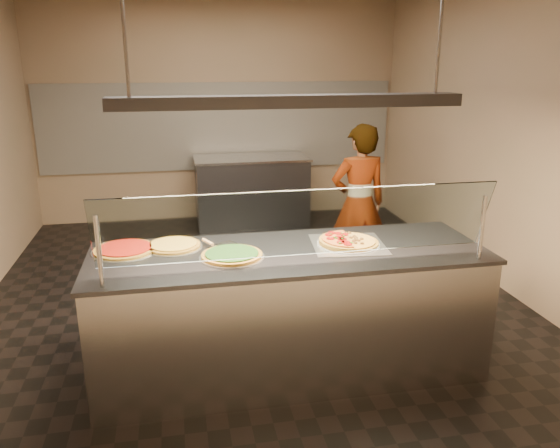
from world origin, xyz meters
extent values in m
cube|color=black|center=(0.00, 0.00, -0.01)|extent=(5.00, 6.00, 0.02)
cube|color=#A18168|center=(0.00, 3.01, 1.50)|extent=(5.00, 0.02, 3.00)
cube|color=#A18168|center=(0.00, -3.01, 1.50)|extent=(5.00, 0.02, 3.00)
cube|color=#A18168|center=(2.51, 0.00, 1.50)|extent=(0.02, 6.00, 3.00)
cube|color=silver|center=(0.00, 2.98, 1.30)|extent=(4.90, 0.02, 1.20)
cube|color=#B7B7BC|center=(0.09, -1.22, 0.45)|extent=(2.72, 0.90, 0.90)
cube|color=#3E3E44|center=(0.09, -1.22, 0.92)|extent=(2.76, 0.94, 0.03)
cylinder|color=#B7B7BC|center=(-1.12, -1.62, 1.15)|extent=(0.03, 0.03, 0.44)
cylinder|color=#B7B7BC|center=(1.30, -1.62, 1.15)|extent=(0.03, 0.03, 0.44)
cube|color=white|center=(0.09, -1.56, 1.23)|extent=(2.52, 0.18, 0.47)
cube|color=silver|center=(0.53, -1.18, 0.93)|extent=(0.56, 0.56, 0.01)
cylinder|color=silver|center=(0.53, -1.18, 0.94)|extent=(0.45, 0.45, 0.01)
cylinder|color=#740A07|center=(0.53, -1.10, 0.99)|extent=(0.06, 0.06, 0.01)
cylinder|color=#740A07|center=(0.49, -1.07, 0.99)|extent=(0.06, 0.06, 0.01)
cylinder|color=#740A07|center=(0.45, -1.05, 0.99)|extent=(0.06, 0.06, 0.01)
cylinder|color=#740A07|center=(0.41, -1.09, 0.99)|extent=(0.06, 0.06, 0.01)
cylinder|color=#740A07|center=(0.47, -1.15, 0.99)|extent=(0.06, 0.06, 0.01)
cylinder|color=#740A07|center=(0.40, -1.17, 0.99)|extent=(0.06, 0.06, 0.01)
cylinder|color=#740A07|center=(0.47, -1.19, 0.99)|extent=(0.06, 0.06, 0.01)
cylinder|color=#740A07|center=(0.48, -1.20, 0.99)|extent=(0.06, 0.06, 0.01)
cylinder|color=#740A07|center=(0.45, -1.26, 0.99)|extent=(0.06, 0.06, 0.01)
cylinder|color=#740A07|center=(0.48, -1.27, 0.99)|extent=(0.06, 0.06, 0.01)
cylinder|color=#740A07|center=(0.48, -1.32, 0.99)|extent=(0.06, 0.06, 0.01)
cube|color=#19590F|center=(0.51, -1.08, 0.99)|extent=(0.02, 0.01, 0.01)
cube|color=#19590F|center=(0.51, -1.14, 0.99)|extent=(0.02, 0.02, 0.01)
cube|color=#19590F|center=(0.43, -1.09, 0.99)|extent=(0.02, 0.02, 0.01)
cube|color=#19590F|center=(0.43, -1.16, 0.99)|extent=(0.02, 0.02, 0.01)
cube|color=#19590F|center=(0.44, -1.18, 0.99)|extent=(0.02, 0.02, 0.01)
cube|color=#19590F|center=(0.48, -1.20, 0.99)|extent=(0.02, 0.02, 0.01)
cube|color=#19590F|center=(0.43, -1.29, 0.99)|extent=(0.02, 0.02, 0.01)
cube|color=#19590F|center=(0.52, -1.30, 0.99)|extent=(0.02, 0.01, 0.01)
sphere|color=#513014|center=(0.56, -1.25, 0.97)|extent=(0.03, 0.03, 0.03)
sphere|color=#513014|center=(0.60, -1.28, 0.97)|extent=(0.03, 0.03, 0.03)
sphere|color=#513014|center=(0.56, -1.21, 0.97)|extent=(0.03, 0.03, 0.03)
sphere|color=#513014|center=(0.60, -1.21, 0.97)|extent=(0.03, 0.03, 0.03)
sphere|color=#513014|center=(0.59, -1.20, 0.97)|extent=(0.03, 0.03, 0.03)
sphere|color=#513014|center=(0.63, -1.18, 0.97)|extent=(0.03, 0.03, 0.03)
sphere|color=#513014|center=(0.59, -1.17, 0.97)|extent=(0.03, 0.03, 0.03)
sphere|color=#513014|center=(0.60, -1.14, 0.97)|extent=(0.03, 0.03, 0.03)
sphere|color=#513014|center=(0.60, -1.11, 0.97)|extent=(0.03, 0.03, 0.03)
sphere|color=#513014|center=(0.57, -1.14, 0.97)|extent=(0.03, 0.03, 0.03)
sphere|color=#513014|center=(0.59, -1.03, 0.97)|extent=(0.03, 0.03, 0.03)
sphere|color=#513014|center=(0.56, -1.03, 0.97)|extent=(0.03, 0.03, 0.03)
cylinder|color=silver|center=(-0.32, -1.27, 0.93)|extent=(0.44, 0.44, 0.01)
cylinder|color=brown|center=(-0.32, -1.27, 0.95)|extent=(0.41, 0.41, 0.02)
cylinder|color=black|center=(-0.32, -1.27, 0.96)|extent=(0.36, 0.36, 0.01)
cylinder|color=silver|center=(-0.70, -0.98, 0.93)|extent=(0.41, 0.41, 0.01)
cylinder|color=brown|center=(-0.70, -0.98, 0.94)|extent=(0.38, 0.38, 0.02)
cylinder|color=gold|center=(-0.70, -0.98, 0.96)|extent=(0.33, 0.33, 0.01)
cylinder|color=silver|center=(-1.04, -1.01, 0.93)|extent=(0.45, 0.45, 0.01)
cylinder|color=brown|center=(-1.04, -1.01, 0.94)|extent=(0.42, 0.42, 0.02)
cylinder|color=#870501|center=(-1.04, -1.01, 0.96)|extent=(0.37, 0.37, 0.01)
cube|color=#B7B7BC|center=(-0.33, -1.07, 0.96)|extent=(0.16, 0.15, 0.00)
cylinder|color=tan|center=(-0.46, -1.00, 0.96)|extent=(0.08, 0.14, 0.02)
cube|color=#3E3E44|center=(0.37, 2.55, 0.45)|extent=(1.50, 0.70, 0.90)
cube|color=#B7B7BC|center=(0.37, 2.55, 0.92)|extent=(1.54, 0.74, 0.03)
imported|color=#42384A|center=(1.15, 0.38, 0.80)|extent=(0.61, 0.43, 1.61)
cube|color=#3E3E44|center=(0.09, -1.22, 1.95)|extent=(2.30, 0.18, 0.08)
cylinder|color=#B7B7BC|center=(-0.91, -1.22, 2.50)|extent=(0.02, 0.02, 1.01)
cylinder|color=#B7B7BC|center=(1.09, -1.22, 2.50)|extent=(0.02, 0.02, 1.01)
camera|label=1|loc=(-0.66, -4.72, 2.22)|focal=35.00mm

